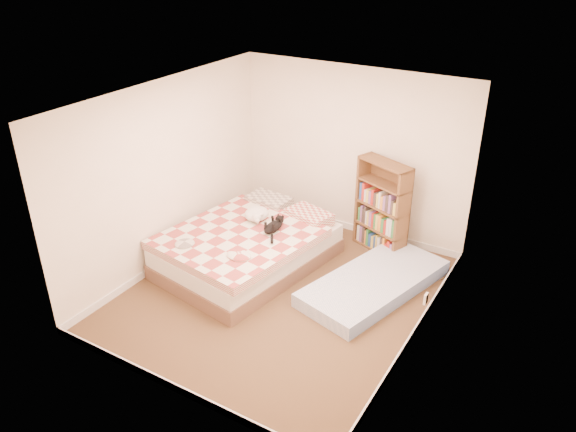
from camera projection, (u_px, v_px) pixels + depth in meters
The scene contains 6 objects.
room at pixel (280, 209), 6.58m from camera, with size 3.51×4.01×2.51m.
bed at pixel (250, 246), 7.63m from camera, with size 1.95×2.50×0.61m.
bookshelf at pixel (382, 217), 7.90m from camera, with size 0.90×0.56×1.34m.
floor_mattress at pixel (374, 283), 7.16m from camera, with size 0.92×2.05×0.18m, color #6F89BA.
black_cat at pixel (275, 226), 7.45m from camera, with size 0.23×0.63×0.14m.
white_dog at pixel (257, 214), 7.70m from camera, with size 0.37×0.40×0.17m.
Camera 1 is at (3.10, -5.02, 4.11)m, focal length 35.00 mm.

